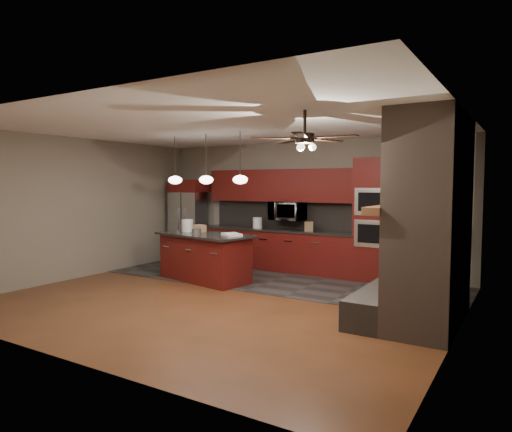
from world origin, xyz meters
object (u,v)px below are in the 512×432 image
Objects in this scene: microwave at (288,211)px; counter_box at (309,227)px; paint_can at (196,232)px; counter_bucket at (257,223)px; oven_tower at (377,220)px; white_bucket at (187,226)px; kitchen_island at (205,257)px; refrigerator at (191,221)px; paint_tray at (232,234)px; cardboard_box at (200,228)px.

counter_box is (0.55, -0.10, -0.30)m from microwave.
paint_can is (-0.89, -2.03, -0.32)m from microwave.
counter_bucket is (0.16, 1.98, 0.04)m from paint_can.
oven_tower reaches higher than white_bucket.
counter_box is at bearing -10.24° from microwave.
kitchen_island is 8.60× the size of white_bucket.
kitchen_island is (1.69, -1.65, -0.53)m from refrigerator.
paint_can is 0.68m from paint_tray.
microwave is 0.37× the size of refrigerator.
paint_tray is 1.73× the size of counter_bucket.
microwave reaches higher than kitchen_island.
oven_tower is 9.59× the size of white_bucket.
paint_tray is (0.62, 0.03, 0.47)m from kitchen_island.
kitchen_island is 10.84× the size of counter_box.
white_bucket is 0.66m from paint_can.
refrigerator is 8.40× the size of counter_bucket.
cardboard_box reaches higher than kitchen_island.
paint_can is at bearing -120.92° from paint_tray.
paint_tray is (1.16, -0.10, -0.10)m from white_bucket.
oven_tower is 3.42m from kitchen_island.
kitchen_island is 12.13× the size of paint_can.
cardboard_box is at bearing 153.44° from kitchen_island.
paint_can is 2.41m from counter_box.
kitchen_island is 2.28m from counter_box.
oven_tower reaches higher than microwave.
refrigerator is at bearing 179.87° from paint_tray.
refrigerator reaches higher than microwave.
counter_box reaches higher than kitchen_island.
kitchen_island is (-0.89, -1.78, -0.83)m from microwave.
counter_box is (-1.42, -0.04, -0.19)m from oven_tower.
white_bucket is 0.61× the size of paint_tray.
kitchen_island is 5.22× the size of paint_tray.
oven_tower is at bearing 71.76° from paint_tray.
kitchen_island is at bearing -13.94° from white_bucket.
oven_tower is at bearing 42.02° from kitchen_island.
microwave is 1.79× the size of paint_tray.
refrigerator reaches higher than paint_tray.
microwave is 0.64m from counter_box.
white_bucket reaches higher than kitchen_island.
cardboard_box is at bearing -164.68° from counter_box.
white_bucket is 1.17m from paint_tray.
cardboard_box is (-0.29, 0.47, 0.01)m from paint_can.
refrigerator is at bearing 131.73° from paint_can.
cardboard_box is (-3.15, -1.50, -0.20)m from oven_tower.
oven_tower reaches higher than kitchen_island.
counter_bucket reaches higher than cardboard_box.
refrigerator reaches higher than white_bucket.
refrigerator is at bearing 127.27° from white_bucket.
oven_tower reaches higher than paint_tray.
kitchen_island is at bearing -24.19° from cardboard_box.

